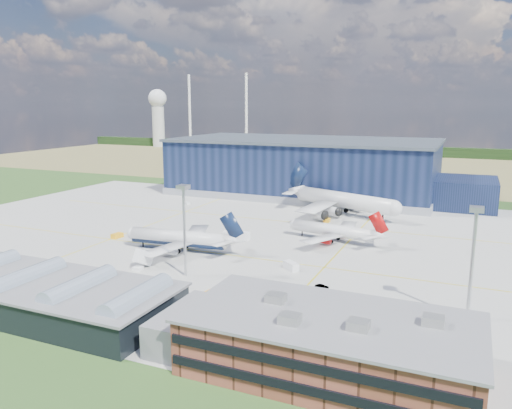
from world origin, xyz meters
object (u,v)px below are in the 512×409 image
(car_a, at_px, (390,345))
(car_b, at_px, (322,287))
(airliner_navy, at_px, (178,230))
(gse_tug_b, at_px, (209,294))
(airliner_widebody, at_px, (345,192))
(gse_cart_a, at_px, (226,233))
(gse_tug_c, at_px, (327,220))
(ops_building, at_px, (330,344))
(light_mast_east, at_px, (474,245))
(gse_cart_b, at_px, (187,203))
(gse_van_a, at_px, (240,236))
(airliner_red, at_px, (332,224))
(hangar, at_px, (310,170))
(gse_tug_a, at_px, (117,236))
(airstair, at_px, (143,261))
(gse_van_c, at_px, (319,323))
(gse_van_b, at_px, (291,266))
(light_mast_center, at_px, (184,216))

(car_a, distance_m, car_b, 29.70)
(airliner_navy, xyz_separation_m, gse_tug_b, (25.29, -27.44, -5.63))
(airliner_widebody, height_order, gse_cart_a, airliner_widebody)
(gse_tug_b, height_order, gse_tug_c, gse_tug_c)
(ops_building, height_order, car_a, ops_building)
(car_a, bearing_deg, gse_cart_a, 57.76)
(light_mast_east, xyz_separation_m, gse_cart_b, (-111.89, 77.89, -14.87))
(gse_van_a, bearing_deg, car_b, -132.59)
(gse_tug_c, bearing_deg, light_mast_east, -56.16)
(airliner_red, xyz_separation_m, gse_van_a, (-27.15, -10.08, -4.18))
(gse_tug_c, relative_size, car_a, 0.86)
(airliner_widebody, bearing_deg, hangar, 145.51)
(gse_tug_a, distance_m, airstair, 33.28)
(gse_tug_b, bearing_deg, gse_cart_a, 124.23)
(gse_tug_b, distance_m, gse_cart_b, 105.30)
(hangar, xyz_separation_m, gse_tug_c, (23.78, -54.27, -10.93))
(gse_cart_a, bearing_deg, car_b, -52.20)
(gse_tug_a, bearing_deg, ops_building, -23.83)
(hangar, relative_size, car_a, 40.12)
(airliner_navy, xyz_separation_m, gse_van_a, (11.27, 17.79, -4.85))
(airliner_navy, bearing_deg, light_mast_east, 161.66)
(airliner_navy, height_order, gse_van_c, airliner_navy)
(light_mast_east, relative_size, airliner_widebody, 0.42)
(hangar, relative_size, airliner_widebody, 2.65)
(airliner_navy, bearing_deg, gse_tug_b, 127.27)
(airliner_navy, height_order, gse_van_b, airliner_navy)
(ops_building, bearing_deg, gse_tug_b, 148.12)
(ops_building, relative_size, light_mast_center, 2.00)
(gse_tug_c, distance_m, airstair, 75.71)
(ops_building, distance_m, gse_tug_c, 104.56)
(ops_building, distance_m, airliner_navy, 75.58)
(airstair, bearing_deg, airliner_red, 55.35)
(gse_tug_b, relative_size, car_a, 0.73)
(hangar, height_order, airstair, hangar)
(gse_van_c, relative_size, car_a, 1.45)
(airliner_navy, relative_size, car_b, 11.73)
(light_mast_center, distance_m, airliner_navy, 24.24)
(airliner_red, distance_m, gse_cart_a, 34.93)
(car_a, bearing_deg, gse_tug_c, 33.20)
(ops_building, xyz_separation_m, gse_cart_a, (-54.02, 70.04, -4.20))
(gse_cart_b, bearing_deg, airstair, -129.98)
(airliner_navy, relative_size, gse_van_a, 6.15)
(gse_cart_b, bearing_deg, gse_cart_a, -108.46)
(light_mast_center, xyz_separation_m, gse_cart_b, (-46.89, 77.89, -14.87))
(gse_tug_a, height_order, car_b, gse_tug_a)
(light_mast_center, relative_size, light_mast_east, 1.00)
(hangar, height_order, gse_van_a, hangar)
(gse_cart_b, bearing_deg, car_b, -105.70)
(gse_tug_b, bearing_deg, airliner_red, 87.93)
(ops_building, relative_size, car_a, 12.73)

